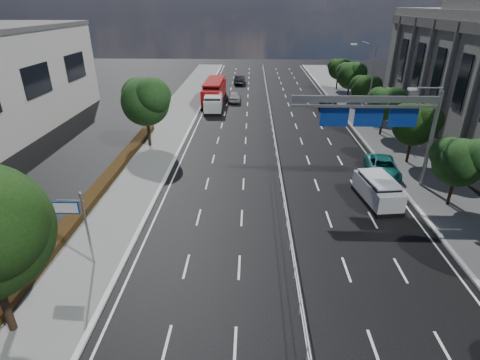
{
  "coord_description": "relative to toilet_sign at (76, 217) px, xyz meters",
  "views": [
    {
      "loc": [
        -2.27,
        -15.78,
        12.59
      ],
      "look_at": [
        -2.93,
        5.65,
        2.4
      ],
      "focal_mm": 28.0,
      "sensor_mm": 36.0,
      "label": 1
    }
  ],
  "objects": [
    {
      "name": "pedestrian_a",
      "position": [
        23.73,
        12.04,
        -2.01
      ],
      "size": [
        0.69,
        0.62,
        1.59
      ],
      "primitive_type": "imported",
      "rotation": [
        0.0,
        0.0,
        3.67
      ],
      "color": "gray",
      "rests_on": "sidewalk_far"
    },
    {
      "name": "white_minivan",
      "position": [
        3.86,
        31.06,
        -1.89
      ],
      "size": [
        2.32,
        5.04,
        2.16
      ],
      "rotation": [
        0.0,
        0.0,
        0.04
      ],
      "color": "black",
      "rests_on": "ground"
    },
    {
      "name": "sidewalk_near",
      "position": [
        -0.55,
        0.0,
        -2.87
      ],
      "size": [
        5.0,
        140.0,
        0.14
      ],
      "primitive_type": "cube",
      "color": "slate",
      "rests_on": "ground"
    },
    {
      "name": "far_tree_c",
      "position": [
        22.2,
        6.98,
        0.48
      ],
      "size": [
        3.52,
        3.28,
        4.94
      ],
      "color": "black",
      "rests_on": "ground"
    },
    {
      "name": "far_tree_d",
      "position": [
        22.2,
        14.48,
        0.74
      ],
      "size": [
        3.85,
        3.59,
        5.34
      ],
      "color": "black",
      "rests_on": "ground"
    },
    {
      "name": "near_tree_back",
      "position": [
        -0.99,
        17.97,
        1.67
      ],
      "size": [
        4.84,
        4.51,
        6.69
      ],
      "color": "black",
      "rests_on": "ground"
    },
    {
      "name": "far_tree_e",
      "position": [
        22.2,
        21.98,
        0.61
      ],
      "size": [
        3.63,
        3.38,
        5.13
      ],
      "color": "black",
      "rests_on": "ground"
    },
    {
      "name": "silver_minivan",
      "position": [
        17.45,
        7.43,
        -2.03
      ],
      "size": [
        2.46,
        4.66,
        1.85
      ],
      "rotation": [
        0.0,
        0.0,
        0.13
      ],
      "color": "black",
      "rests_on": "ground"
    },
    {
      "name": "red_bus",
      "position": [
        3.52,
        36.07,
        -1.37
      ],
      "size": [
        2.63,
        10.15,
        3.02
      ],
      "rotation": [
        0.0,
        0.0,
        -0.02
      ],
      "color": "black",
      "rests_on": "ground"
    },
    {
      "name": "near_car_dark",
      "position": [
        6.64,
        49.05,
        -2.23
      ],
      "size": [
        1.79,
        4.41,
        1.42
      ],
      "primitive_type": "imported",
      "rotation": [
        0.0,
        0.0,
        3.08
      ],
      "color": "black",
      "rests_on": "ground"
    },
    {
      "name": "hedge_near",
      "position": [
        -2.35,
        5.0,
        -2.58
      ],
      "size": [
        1.0,
        36.0,
        0.44
      ],
      "primitive_type": "cube",
      "color": "black",
      "rests_on": "sidewalk_near"
    },
    {
      "name": "near_car_silver",
      "position": [
        6.29,
        36.5,
        -2.24
      ],
      "size": [
        1.73,
        4.14,
        1.4
      ],
      "primitive_type": "imported",
      "rotation": [
        0.0,
        0.0,
        3.16
      ],
      "color": "#A3A6AA",
      "rests_on": "ground"
    },
    {
      "name": "parked_car_teal",
      "position": [
        19.25,
        12.0,
        -2.26
      ],
      "size": [
        2.85,
        5.14,
        1.36
      ],
      "primitive_type": "imported",
      "rotation": [
        0.0,
        0.0,
        -0.12
      ],
      "color": "#176863",
      "rests_on": "ground"
    },
    {
      "name": "kerb_near",
      "position": [
        1.95,
        0.0,
        -2.87
      ],
      "size": [
        0.25,
        140.0,
        0.15
      ],
      "primitive_type": "cube",
      "color": "silver",
      "rests_on": "ground"
    },
    {
      "name": "far_tree_g",
      "position": [
        22.2,
        36.98,
        0.81
      ],
      "size": [
        3.96,
        3.69,
        5.45
      ],
      "color": "black",
      "rests_on": "ground"
    },
    {
      "name": "median_fence",
      "position": [
        10.95,
        22.5,
        -2.42
      ],
      "size": [
        0.05,
        85.0,
        1.02
      ],
      "color": "silver",
      "rests_on": "ground"
    },
    {
      "name": "streetlight_far",
      "position": [
        21.46,
        26.0,
        2.27
      ],
      "size": [
        2.78,
        2.4,
        9.0
      ],
      "color": "gray",
      "rests_on": "ground"
    },
    {
      "name": "kerb_far",
      "position": [
        19.95,
        0.0,
        -2.87
      ],
      "size": [
        0.25,
        140.0,
        0.15
      ],
      "primitive_type": "cube",
      "color": "silver",
      "rests_on": "ground"
    },
    {
      "name": "pedestrian_b",
      "position": [
        24.35,
        10.74,
        -1.93
      ],
      "size": [
        1.04,
        0.94,
        1.75
      ],
      "primitive_type": "imported",
      "rotation": [
        0.0,
        0.0,
        2.76
      ],
      "color": "gray",
      "rests_on": "sidewalk_far"
    },
    {
      "name": "toilet_sign",
      "position": [
        0.0,
        0.0,
        0.0
      ],
      "size": [
        1.62,
        0.18,
        4.34
      ],
      "color": "gray",
      "rests_on": "ground"
    },
    {
      "name": "far_tree_f",
      "position": [
        22.2,
        29.48,
        0.55
      ],
      "size": [
        3.52,
        3.28,
        5.02
      ],
      "color": "black",
      "rests_on": "ground"
    },
    {
      "name": "ground",
      "position": [
        10.95,
        0.0,
        -2.94
      ],
      "size": [
        160.0,
        160.0,
        0.0
      ],
      "primitive_type": "plane",
      "color": "black",
      "rests_on": "ground"
    },
    {
      "name": "parked_car_dark",
      "position": [
        18.45,
        29.92,
        -2.15
      ],
      "size": [
        2.55,
        5.57,
        1.58
      ],
      "primitive_type": "imported",
      "rotation": [
        0.0,
        0.0,
        0.06
      ],
      "color": "black",
      "rests_on": "ground"
    },
    {
      "name": "far_tree_h",
      "position": [
        22.2,
        44.48,
        0.48
      ],
      "size": [
        3.41,
        3.18,
        4.91
      ],
      "color": "black",
      "rests_on": "ground"
    },
    {
      "name": "overhead_gantry",
      "position": [
        17.69,
        10.05,
        2.66
      ],
      "size": [
        10.24,
        0.38,
        7.45
      ],
      "color": "gray",
      "rests_on": "ground"
    }
  ]
}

